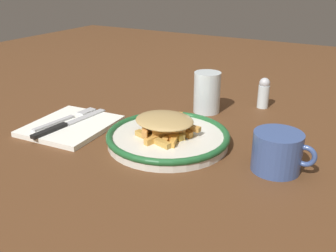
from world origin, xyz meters
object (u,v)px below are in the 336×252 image
Objects in this scene: napkin at (71,126)px; plate at (168,137)px; water_glass at (207,92)px; fries_heap at (166,125)px; fork at (66,119)px; coffee_mug at (278,151)px; knife at (64,125)px; salt_shaker at (264,93)px.

plate is at bearing 9.28° from napkin.
plate is 0.22m from water_glass.
plate is at bearing -14.35° from fries_heap.
fork is at bearing 155.46° from napkin.
plate is 2.28× the size of coffee_mug.
fries_heap is 0.24m from knife.
fork is 2.22× the size of salt_shaker.
water_glass is at bearing 92.76° from plate.
fries_heap is (-0.01, 0.00, 0.03)m from plate.
fork is (-0.25, -0.03, -0.03)m from fries_heap.
fork is (-0.26, -0.03, -0.00)m from plate.
napkin is 0.03m from fork.
plate reaches higher than napkin.
fork is at bearing -136.04° from water_glass.
coffee_mug is at bearing 0.66° from fries_heap.
knife is (-0.23, -0.06, -0.03)m from fries_heap.
knife is (-0.00, -0.02, 0.01)m from napkin.
napkin is at bearing 85.24° from knife.
fries_heap is at bearing -109.27° from salt_shaker.
water_glass is 0.32m from coffee_mug.
salt_shaker is at bearing 47.78° from knife.
knife is 0.47m from coffee_mug.
coffee_mug is (0.23, 0.00, 0.02)m from plate.
fork is at bearing -174.28° from plate.
plate is 0.24m from knife.
water_glass is (-0.01, 0.21, 0.04)m from plate.
coffee_mug is at bearing 1.07° from plate.
fries_heap reaches higher than fork.
water_glass reaches higher than fries_heap.
water_glass is 0.91× the size of coffee_mug.
salt_shaker is at bearing 46.44° from napkin.
knife is at bearing -132.22° from salt_shaker.
knife reaches higher than fork.
salt_shaker is (0.11, 0.10, -0.01)m from water_glass.
water_glass reaches higher than fork.
fork is at bearing -136.72° from salt_shaker.
coffee_mug is at bearing 5.27° from napkin.
fries_heap is at bearing 9.90° from napkin.
fries_heap is 0.23m from coffee_mug.
water_glass is at bearing 91.17° from fries_heap.
napkin is 1.08× the size of fork.
fork is 0.35m from water_glass.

